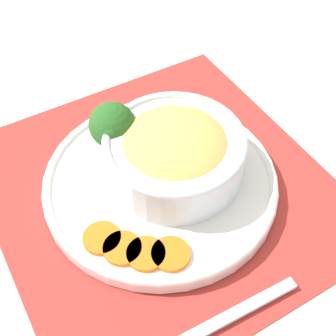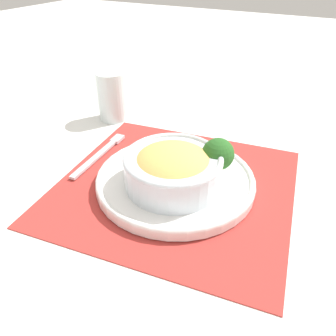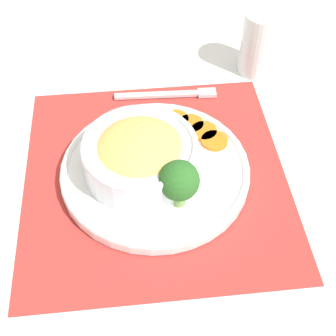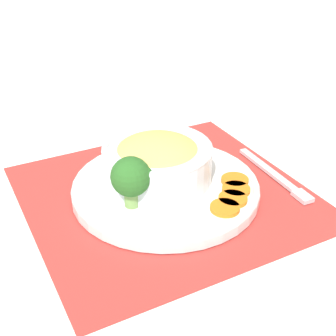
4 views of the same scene
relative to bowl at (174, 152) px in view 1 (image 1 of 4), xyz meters
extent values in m
plane|color=white|center=(-0.01, 0.02, -0.05)|extent=(4.00, 4.00, 0.00)
cube|color=#B2332D|center=(-0.01, 0.02, -0.05)|extent=(0.46, 0.45, 0.00)
cylinder|color=white|center=(-0.01, 0.02, -0.04)|extent=(0.29, 0.29, 0.02)
torus|color=white|center=(-0.01, 0.02, -0.03)|extent=(0.29, 0.29, 0.01)
cylinder|color=silver|center=(0.00, 0.00, -0.01)|extent=(0.17, 0.17, 0.05)
torus|color=silver|center=(0.00, 0.00, 0.02)|extent=(0.17, 0.17, 0.01)
ellipsoid|color=#E0B75B|center=(0.00, 0.00, 0.01)|extent=(0.14, 0.14, 0.06)
cylinder|color=#759E51|center=(0.06, 0.06, -0.02)|extent=(0.02, 0.02, 0.03)
sphere|color=#286023|center=(0.06, 0.06, 0.01)|extent=(0.06, 0.06, 0.06)
sphere|color=#286023|center=(0.04, 0.06, 0.02)|extent=(0.03, 0.03, 0.03)
sphere|color=#286023|center=(0.07, 0.05, 0.02)|extent=(0.02, 0.02, 0.02)
cylinder|color=orange|center=(-0.06, 0.11, -0.03)|extent=(0.04, 0.04, 0.01)
cylinder|color=orange|center=(-0.08, 0.10, -0.03)|extent=(0.04, 0.04, 0.01)
cylinder|color=orange|center=(-0.10, 0.08, -0.03)|extent=(0.04, 0.04, 0.01)
cylinder|color=orange|center=(-0.11, 0.05, -0.03)|extent=(0.04, 0.04, 0.01)
cube|color=silver|center=(-0.19, 0.03, -0.05)|extent=(0.03, 0.18, 0.01)
camera|label=1|loc=(-0.34, 0.15, 0.41)|focal=50.00mm
camera|label=2|loc=(0.21, -0.41, 0.31)|focal=35.00mm
camera|label=3|loc=(0.46, 0.05, 0.50)|focal=50.00mm
camera|label=4|loc=(0.20, 0.59, 0.35)|focal=50.00mm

